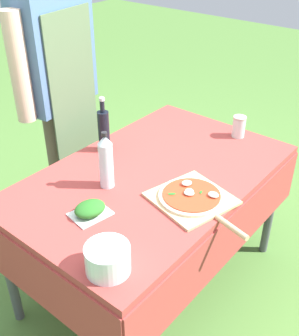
{
  "coord_description": "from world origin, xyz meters",
  "views": [
    {
      "loc": [
        -1.32,
        -1.06,
        1.83
      ],
      "look_at": [
        -0.02,
        0.0,
        0.77
      ],
      "focal_mm": 45.0,
      "sensor_mm": 36.0,
      "label": 1
    }
  ],
  "objects_px": {
    "pizza_on_peel": "(193,198)",
    "herb_container": "(90,209)",
    "prep_table": "(153,187)",
    "person_cook": "(59,78)",
    "oil_bottle": "(104,130)",
    "sauce_jar": "(239,128)",
    "mixing_tub": "(108,259)",
    "water_bottle": "(106,161)"
  },
  "relations": [
    {
      "from": "pizza_on_peel",
      "to": "herb_container",
      "type": "distance_m",
      "value": 0.45
    },
    {
      "from": "prep_table",
      "to": "person_cook",
      "type": "bearing_deg",
      "value": 81.84
    },
    {
      "from": "prep_table",
      "to": "pizza_on_peel",
      "type": "bearing_deg",
      "value": -102.28
    },
    {
      "from": "oil_bottle",
      "to": "person_cook",
      "type": "bearing_deg",
      "value": 77.68
    },
    {
      "from": "person_cook",
      "to": "sauce_jar",
      "type": "xyz_separation_m",
      "value": [
        0.48,
        -0.9,
        -0.21
      ]
    },
    {
      "from": "herb_container",
      "to": "mixing_tub",
      "type": "distance_m",
      "value": 0.33
    },
    {
      "from": "oil_bottle",
      "to": "water_bottle",
      "type": "xyz_separation_m",
      "value": [
        -0.23,
        -0.24,
        0.01
      ]
    },
    {
      "from": "prep_table",
      "to": "sauce_jar",
      "type": "bearing_deg",
      "value": -12.2
    },
    {
      "from": "prep_table",
      "to": "herb_container",
      "type": "bearing_deg",
      "value": 179.78
    },
    {
      "from": "mixing_tub",
      "to": "sauce_jar",
      "type": "relative_size",
      "value": 1.36
    },
    {
      "from": "person_cook",
      "to": "oil_bottle",
      "type": "distance_m",
      "value": 0.47
    },
    {
      "from": "prep_table",
      "to": "sauce_jar",
      "type": "distance_m",
      "value": 0.62
    },
    {
      "from": "person_cook",
      "to": "water_bottle",
      "type": "distance_m",
      "value": 0.76
    },
    {
      "from": "prep_table",
      "to": "pizza_on_peel",
      "type": "relative_size",
      "value": 2.76
    },
    {
      "from": "mixing_tub",
      "to": "sauce_jar",
      "type": "bearing_deg",
      "value": 7.09
    },
    {
      "from": "water_bottle",
      "to": "mixing_tub",
      "type": "distance_m",
      "value": 0.53
    },
    {
      "from": "pizza_on_peel",
      "to": "mixing_tub",
      "type": "xyz_separation_m",
      "value": [
        -0.53,
        -0.0,
        0.04
      ]
    },
    {
      "from": "pizza_on_peel",
      "to": "herb_container",
      "type": "xyz_separation_m",
      "value": [
        -0.35,
        0.28,
        0.01
      ]
    },
    {
      "from": "oil_bottle",
      "to": "herb_container",
      "type": "relative_size",
      "value": 1.66
    },
    {
      "from": "prep_table",
      "to": "oil_bottle",
      "type": "height_order",
      "value": "oil_bottle"
    },
    {
      "from": "prep_table",
      "to": "water_bottle",
      "type": "relative_size",
      "value": 5.12
    },
    {
      "from": "herb_container",
      "to": "mixing_tub",
      "type": "relative_size",
      "value": 1.1
    },
    {
      "from": "person_cook",
      "to": "mixing_tub",
      "type": "xyz_separation_m",
      "value": [
        -0.7,
        -1.05,
        -0.21
      ]
    },
    {
      "from": "oil_bottle",
      "to": "sauce_jar",
      "type": "distance_m",
      "value": 0.74
    },
    {
      "from": "water_bottle",
      "to": "herb_container",
      "type": "relative_size",
      "value": 1.54
    },
    {
      "from": "prep_table",
      "to": "oil_bottle",
      "type": "distance_m",
      "value": 0.39
    },
    {
      "from": "prep_table",
      "to": "mixing_tub",
      "type": "relative_size",
      "value": 8.66
    },
    {
      "from": "pizza_on_peel",
      "to": "water_bottle",
      "type": "distance_m",
      "value": 0.42
    },
    {
      "from": "oil_bottle",
      "to": "herb_container",
      "type": "distance_m",
      "value": 0.55
    },
    {
      "from": "person_cook",
      "to": "pizza_on_peel",
      "type": "height_order",
      "value": "person_cook"
    },
    {
      "from": "water_bottle",
      "to": "sauce_jar",
      "type": "distance_m",
      "value": 0.84
    },
    {
      "from": "water_bottle",
      "to": "mixing_tub",
      "type": "height_order",
      "value": "water_bottle"
    },
    {
      "from": "herb_container",
      "to": "prep_table",
      "type": "bearing_deg",
      "value": -0.22
    },
    {
      "from": "oil_bottle",
      "to": "mixing_tub",
      "type": "xyz_separation_m",
      "value": [
        -0.6,
        -0.61,
        -0.07
      ]
    },
    {
      "from": "oil_bottle",
      "to": "sauce_jar",
      "type": "height_order",
      "value": "oil_bottle"
    },
    {
      "from": "oil_bottle",
      "to": "herb_container",
      "type": "height_order",
      "value": "oil_bottle"
    },
    {
      "from": "pizza_on_peel",
      "to": "mixing_tub",
      "type": "height_order",
      "value": "mixing_tub"
    },
    {
      "from": "water_bottle",
      "to": "oil_bottle",
      "type": "bearing_deg",
      "value": 46.42
    },
    {
      "from": "pizza_on_peel",
      "to": "water_bottle",
      "type": "relative_size",
      "value": 1.85
    },
    {
      "from": "herb_container",
      "to": "mixing_tub",
      "type": "height_order",
      "value": "mixing_tub"
    },
    {
      "from": "herb_container",
      "to": "mixing_tub",
      "type": "bearing_deg",
      "value": -122.56
    },
    {
      "from": "sauce_jar",
      "to": "mixing_tub",
      "type": "bearing_deg",
      "value": -172.91
    }
  ]
}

